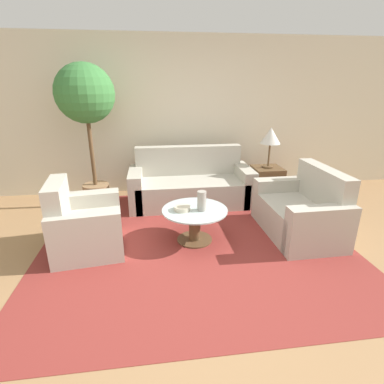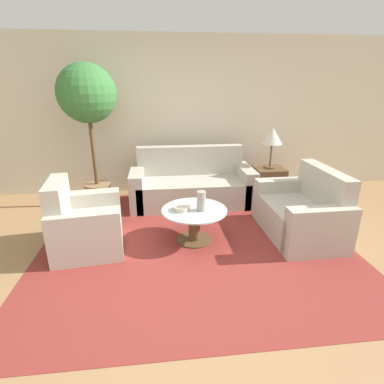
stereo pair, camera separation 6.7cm
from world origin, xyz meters
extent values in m
plane|color=#9E754C|center=(0.00, 0.00, 0.00)|extent=(14.00, 14.00, 0.00)
cube|color=beige|center=(0.00, 2.61, 1.30)|extent=(10.00, 0.06, 2.60)
cube|color=maroon|center=(0.11, 0.61, 0.00)|extent=(3.66, 3.40, 0.01)
cube|color=#B2AD9E|center=(0.22, 1.81, 0.21)|extent=(1.72, 0.82, 0.41)
cube|color=#B2AD9E|center=(0.22, 2.13, 0.44)|extent=(1.72, 0.18, 0.88)
cube|color=#B2AD9E|center=(-0.64, 1.81, 0.29)|extent=(0.20, 0.82, 0.58)
cube|color=#B2AD9E|center=(1.08, 1.81, 0.29)|extent=(0.20, 0.82, 0.58)
cube|color=#B2AD9E|center=(-1.14, 0.60, 0.21)|extent=(0.83, 0.74, 0.41)
cube|color=#B2AD9E|center=(-1.43, 0.56, 0.42)|extent=(0.26, 0.67, 0.85)
cube|color=#B2AD9E|center=(-1.10, 0.27, 0.29)|extent=(0.77, 0.29, 0.58)
cube|color=#B2AD9E|center=(-1.18, 0.92, 0.29)|extent=(0.77, 0.29, 0.58)
cube|color=#B2AD9E|center=(1.44, 0.63, 0.21)|extent=(0.80, 1.05, 0.41)
cube|color=#B2AD9E|center=(1.74, 0.64, 0.43)|extent=(0.20, 1.04, 0.86)
cube|color=#B2AD9E|center=(1.43, 1.15, 0.29)|extent=(0.78, 0.21, 0.58)
cube|color=#B2AD9E|center=(1.45, 0.11, 0.29)|extent=(0.78, 0.21, 0.58)
cylinder|color=brown|center=(0.11, 0.61, 0.01)|extent=(0.44, 0.44, 0.02)
cylinder|color=brown|center=(0.11, 0.61, 0.20)|extent=(0.14, 0.14, 0.40)
cylinder|color=#B2C6C6|center=(0.11, 0.61, 0.41)|extent=(0.79, 0.79, 0.02)
cube|color=brown|center=(1.51, 1.91, 0.27)|extent=(0.46, 0.46, 0.53)
cylinder|color=brown|center=(1.51, 1.91, 0.55)|extent=(0.18, 0.18, 0.02)
cylinder|color=brown|center=(1.51, 1.91, 0.75)|extent=(0.03, 0.03, 0.37)
cone|color=beige|center=(1.51, 1.91, 1.06)|extent=(0.32, 0.32, 0.25)
cylinder|color=#93704C|center=(-1.27, 1.95, 0.18)|extent=(0.40, 0.40, 0.35)
cylinder|color=brown|center=(-1.27, 1.95, 0.91)|extent=(0.06, 0.06, 1.13)
sphere|color=#387538|center=(-1.27, 1.95, 1.71)|extent=(0.84, 0.84, 0.84)
cylinder|color=#9E998E|center=(0.19, 0.57, 0.54)|extent=(0.11, 0.11, 0.24)
cylinder|color=beige|center=(-0.04, 0.60, 0.45)|extent=(0.20, 0.20, 0.05)
camera|label=1|loc=(-0.36, -2.66, 1.85)|focal=28.00mm
camera|label=2|loc=(-0.30, -2.67, 1.85)|focal=28.00mm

